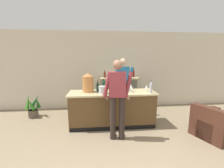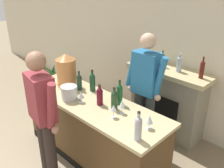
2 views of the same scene
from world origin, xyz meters
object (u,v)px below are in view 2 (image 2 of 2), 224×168
object	(u,v)px
fireplace_stone	(167,100)
wine_glass_front_left	(81,95)
wine_glass_front_right	(114,108)
potted_plant_corner	(49,78)
wine_glass_back_row	(122,104)
wine_bottle_cabernet_heavy	(114,100)
wine_glass_mid_counter	(149,120)
copper_dispenser	(66,70)
wine_bottle_port_short	(138,127)
person_customer	(44,119)
person_bartender	(145,90)
wine_bottle_rose_blush	(120,94)
wine_bottle_burgundy_dark	(92,82)
wine_bottle_chardonnay_pale	(100,96)
wine_bottle_riesling_slim	(79,82)
ice_bucket_steel	(69,93)

from	to	relation	value
fireplace_stone	wine_glass_front_left	xyz separation A→B (m)	(-0.45, -1.43, 0.45)
wine_glass_front_right	fireplace_stone	bearing A→B (deg)	94.83
potted_plant_corner	wine_glass_back_row	size ratio (longest dim) A/B	3.87
wine_bottle_cabernet_heavy	wine_glass_mid_counter	distance (m)	0.57
copper_dispenser	wine_bottle_port_short	size ratio (longest dim) A/B	1.52
person_customer	person_bartender	distance (m)	1.44
copper_dispenser	wine_bottle_rose_blush	size ratio (longest dim) A/B	1.48
wine_bottle_rose_blush	wine_bottle_burgundy_dark	xyz separation A→B (m)	(-0.55, 0.02, -0.01)
fireplace_stone	person_customer	bearing A→B (deg)	-99.67
person_customer	copper_dispenser	bearing A→B (deg)	129.66
wine_bottle_cabernet_heavy	wine_bottle_chardonnay_pale	world-z (taller)	wine_bottle_cabernet_heavy
wine_bottle_rose_blush	wine_glass_back_row	world-z (taller)	wine_bottle_rose_blush
wine_bottle_port_short	person_bartender	bearing A→B (deg)	123.70
copper_dispenser	wine_glass_back_row	distance (m)	1.16
wine_bottle_port_short	wine_bottle_riesling_slim	bearing A→B (deg)	166.29
person_customer	wine_bottle_chardonnay_pale	xyz separation A→B (m)	(0.12, 0.76, 0.06)
wine_bottle_riesling_slim	copper_dispenser	bearing A→B (deg)	-171.86
wine_bottle_cabernet_heavy	wine_bottle_rose_blush	xyz separation A→B (m)	(-0.05, 0.15, 0.01)
person_customer	wine_glass_front_right	size ratio (longest dim) A/B	10.65
copper_dispenser	wine_bottle_burgundy_dark	bearing A→B (deg)	19.22
wine_bottle_burgundy_dark	wine_glass_mid_counter	world-z (taller)	wine_bottle_burgundy_dark
fireplace_stone	wine_glass_front_left	size ratio (longest dim) A/B	9.50
person_bartender	wine_glass_front_left	distance (m)	0.90
potted_plant_corner	wine_glass_mid_counter	xyz separation A→B (m)	(3.34, -0.76, 0.74)
wine_bottle_cabernet_heavy	wine_glass_mid_counter	world-z (taller)	wine_bottle_cabernet_heavy
potted_plant_corner	wine_bottle_cabernet_heavy	xyz separation A→B (m)	(2.77, -0.72, 0.76)
wine_glass_front_right	person_customer	bearing A→B (deg)	-125.47
person_customer	wine_glass_mid_counter	size ratio (longest dim) A/B	10.66
wine_bottle_cabernet_heavy	wine_bottle_burgundy_dark	distance (m)	0.62
wine_bottle_port_short	wine_bottle_chardonnay_pale	distance (m)	0.86
ice_bucket_steel	wine_glass_back_row	world-z (taller)	ice_bucket_steel
fireplace_stone	copper_dispenser	world-z (taller)	fireplace_stone
copper_dispenser	wine_glass_front_right	xyz separation A→B (m)	(1.15, -0.16, -0.13)
wine_bottle_cabernet_heavy	wine_bottle_riesling_slim	distance (m)	0.77
person_customer	person_bartender	world-z (taller)	person_bartender
wine_glass_mid_counter	wine_glass_front_right	bearing A→B (deg)	-166.46
fireplace_stone	wine_glass_mid_counter	world-z (taller)	fireplace_stone
wine_bottle_port_short	wine_glass_front_right	world-z (taller)	wine_bottle_port_short
person_customer	wine_bottle_riesling_slim	world-z (taller)	person_customer
wine_bottle_rose_blush	wine_bottle_riesling_slim	distance (m)	0.72
wine_bottle_port_short	wine_glass_front_left	bearing A→B (deg)	174.67
ice_bucket_steel	wine_bottle_chardonnay_pale	xyz separation A→B (m)	(0.41, 0.19, 0.03)
wine_bottle_riesling_slim	wine_bottle_chardonnay_pale	bearing A→B (deg)	-10.25
person_bartender	ice_bucket_steel	world-z (taller)	person_bartender
wine_bottle_chardonnay_pale	wine_glass_back_row	world-z (taller)	wine_bottle_chardonnay_pale
wine_bottle_chardonnay_pale	wine_bottle_port_short	bearing A→B (deg)	-15.91
wine_bottle_rose_blush	fireplace_stone	bearing A→B (deg)	87.00
person_bartender	wine_glass_mid_counter	size ratio (longest dim) A/B	10.76
wine_bottle_rose_blush	wine_glass_mid_counter	distance (m)	0.65
wine_bottle_port_short	wine_glass_back_row	distance (m)	0.55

